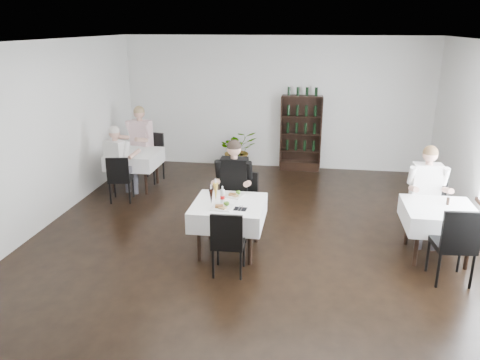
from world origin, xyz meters
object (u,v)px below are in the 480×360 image
(wine_shelf, at_px, (301,134))
(potted_tree, at_px, (238,150))
(diner_main, at_px, (233,181))
(main_table, at_px, (229,212))

(wine_shelf, bearing_deg, potted_tree, -171.88)
(wine_shelf, relative_size, diner_main, 1.13)
(main_table, height_order, diner_main, diner_main)
(potted_tree, distance_m, diner_main, 3.55)
(wine_shelf, xyz_separation_m, main_table, (-0.90, -4.31, -0.23))
(main_table, bearing_deg, wine_shelf, 78.22)
(potted_tree, relative_size, diner_main, 0.61)
(main_table, relative_size, diner_main, 0.67)
(wine_shelf, relative_size, main_table, 1.70)
(wine_shelf, height_order, diner_main, wine_shelf)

